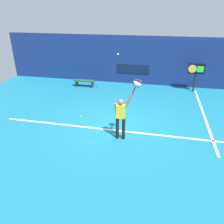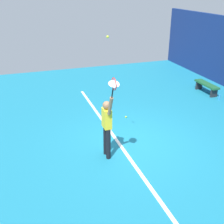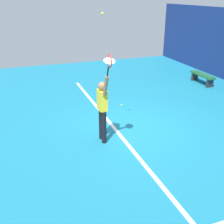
% 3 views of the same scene
% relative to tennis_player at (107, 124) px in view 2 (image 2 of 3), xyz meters
% --- Properties ---
extents(ground_plane, '(18.00, 18.00, 0.00)m').
position_rel_tennis_player_xyz_m(ground_plane, '(-0.47, 0.98, -1.01)').
color(ground_plane, teal).
extents(court_baseline, '(10.00, 0.10, 0.01)m').
position_rel_tennis_player_xyz_m(court_baseline, '(-0.47, 0.56, -1.00)').
color(court_baseline, white).
rests_on(court_baseline, ground_plane).
extents(tennis_player, '(0.70, 0.31, 1.96)m').
position_rel_tennis_player_xyz_m(tennis_player, '(0.00, 0.00, 0.00)').
color(tennis_player, black).
rests_on(tennis_player, ground_plane).
extents(tennis_racket, '(0.41, 0.27, 0.62)m').
position_rel_tennis_player_xyz_m(tennis_racket, '(0.56, -0.00, 1.32)').
color(tennis_racket, black).
extents(tennis_ball, '(0.07, 0.07, 0.07)m').
position_rel_tennis_player_xyz_m(tennis_ball, '(-0.15, 0.08, 2.32)').
color(tennis_ball, '#CCE033').
extents(court_bench, '(1.40, 0.36, 0.45)m').
position_rel_tennis_player_xyz_m(court_bench, '(-3.50, 5.83, -0.67)').
color(court_bench, '#1E592D').
rests_on(court_bench, ground_plane).
extents(water_bottle, '(0.07, 0.07, 0.24)m').
position_rel_tennis_player_xyz_m(water_bottle, '(-2.57, 5.83, -0.89)').
color(water_bottle, '#338CD8').
rests_on(water_bottle, ground_plane).
extents(spare_ball, '(0.07, 0.07, 0.07)m').
position_rel_tennis_player_xyz_m(spare_ball, '(-2.21, 1.44, -0.98)').
color(spare_ball, '#CCE033').
rests_on(spare_ball, ground_plane).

